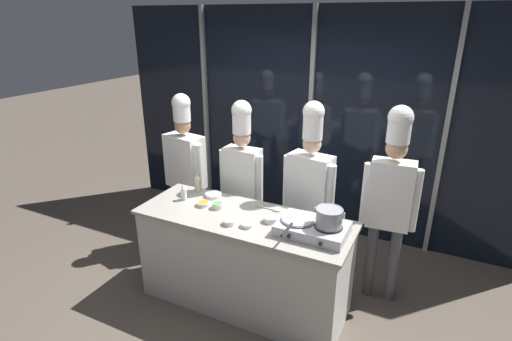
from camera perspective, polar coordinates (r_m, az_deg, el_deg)
ground_plane at (r=4.05m, az=-1.64°, el=-18.10°), size 24.00×24.00×0.00m
window_wall_back at (r=4.92m, az=7.87°, el=6.67°), size 5.24×0.09×2.70m
demo_counter at (r=3.78m, az=-1.72°, el=-12.72°), size 1.95×0.71×0.91m
portable_stove at (r=3.29m, az=8.08°, el=-8.19°), size 0.56×0.39×0.10m
frying_pan at (r=3.29m, az=5.97°, el=-6.72°), size 0.28×0.49×0.04m
stock_pot at (r=3.20m, az=10.40°, el=-6.57°), size 0.24×0.22×0.15m
squeeze_bottle_oil at (r=4.05m, az=-8.39°, el=-1.79°), size 0.06×0.06×0.18m
squeeze_bottle_clear at (r=3.89m, az=-10.28°, el=-3.13°), size 0.05×0.05×0.16m
prep_bowl_chicken at (r=3.37m, az=-1.29°, el=-7.74°), size 0.11×0.11×0.03m
prep_bowl_noodles at (r=3.93m, az=-6.11°, el=-3.46°), size 0.16×0.16×0.04m
prep_bowl_garlic at (r=3.45m, az=2.03°, el=-6.92°), size 0.11×0.11×0.05m
prep_bowl_carrots at (r=3.76m, az=-7.54°, el=-4.68°), size 0.12×0.12×0.04m
prep_bowl_scallions at (r=3.69m, az=-5.52°, el=-4.95°), size 0.11×0.11×0.05m
prep_bowl_onion at (r=3.41m, az=-3.85°, el=-7.33°), size 0.11×0.11×0.04m
serving_spoon_slotted at (r=3.66m, az=2.47°, el=-5.57°), size 0.26×0.05×0.02m
chef_head at (r=4.54m, az=-10.12°, el=1.05°), size 0.58×0.32×1.81m
chef_sous at (r=4.10m, az=-1.98°, el=-0.37°), size 0.49×0.20×1.81m
chef_line at (r=3.90m, az=7.69°, el=-1.82°), size 0.55×0.29×1.86m
chef_pastry at (r=3.72m, az=18.73°, el=-2.73°), size 0.49×0.22×1.89m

